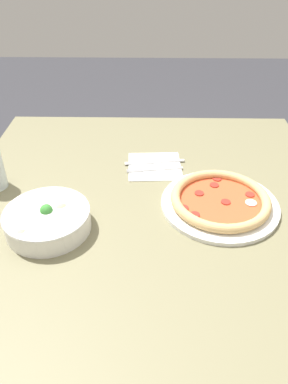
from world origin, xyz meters
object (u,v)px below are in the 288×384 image
object	(u,v)px
pizza	(220,200)
fork	(155,169)
bowl	(48,219)
knife	(157,162)

from	to	relation	value
pizza	fork	distance (m)	0.25
bowl	fork	world-z (taller)	bowl
pizza	bowl	distance (m)	0.47
pizza	fork	size ratio (longest dim) A/B	1.82
fork	knife	distance (m)	0.05
bowl	knife	distance (m)	0.43
pizza	bowl	bearing A→B (deg)	103.25
pizza	fork	xyz separation A→B (m)	(0.17, 0.18, -0.01)
knife	fork	bearing A→B (deg)	75.16
pizza	knife	distance (m)	0.28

